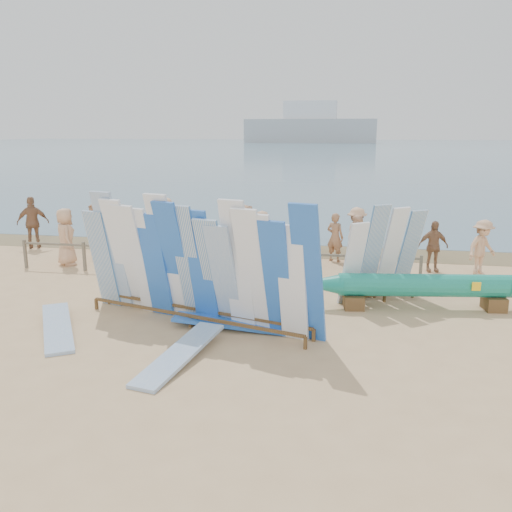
% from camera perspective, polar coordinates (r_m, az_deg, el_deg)
% --- Properties ---
extents(ground, '(160.00, 160.00, 0.00)m').
position_cam_1_polar(ground, '(13.39, -8.20, -5.50)').
color(ground, tan).
rests_on(ground, ground).
extents(ocean, '(320.00, 240.00, 0.02)m').
position_cam_1_polar(ocean, '(140.14, 8.82, 11.20)').
color(ocean, slate).
rests_on(ocean, ground).
extents(wet_sand_strip, '(40.00, 2.60, 0.01)m').
position_cam_1_polar(wet_sand_strip, '(20.11, -1.73, 0.92)').
color(wet_sand_strip, brown).
rests_on(wet_sand_strip, ground).
extents(distant_ship, '(45.00, 8.00, 14.00)m').
position_cam_1_polar(distant_ship, '(192.70, 5.69, 13.34)').
color(distant_ship, '#999EA3').
rests_on(distant_ship, ocean).
extents(fence, '(12.08, 0.08, 0.90)m').
position_cam_1_polar(fence, '(15.99, -4.89, 0.00)').
color(fence, '#6A6250').
rests_on(fence, ground).
extents(main_surfboard_rack, '(5.83, 2.33, 2.92)m').
position_cam_1_polar(main_surfboard_rack, '(11.93, -6.45, -1.19)').
color(main_surfboard_rack, brown).
rests_on(main_surfboard_rack, ground).
extents(side_surfboard_rack, '(2.17, 1.82, 2.52)m').
position_cam_1_polar(side_surfboard_rack, '(13.97, 13.12, -0.06)').
color(side_surfboard_rack, brown).
rests_on(side_surfboard_rack, ground).
extents(outrigger_canoe, '(6.20, 1.38, 0.88)m').
position_cam_1_polar(outrigger_canoe, '(13.68, 17.32, -3.11)').
color(outrigger_canoe, brown).
rests_on(outrigger_canoe, ground).
extents(vendor_table, '(0.83, 0.62, 1.04)m').
position_cam_1_polar(vendor_table, '(12.38, 4.32, -5.28)').
color(vendor_table, brown).
rests_on(vendor_table, ground).
extents(flat_board_b, '(1.09, 2.75, 0.28)m').
position_cam_1_polar(flat_board_b, '(10.50, -7.97, -10.84)').
color(flat_board_b, '#7D9FC8').
rests_on(flat_board_b, ground).
extents(flat_board_a, '(1.90, 2.59, 0.23)m').
position_cam_1_polar(flat_board_a, '(12.53, -20.14, -7.52)').
color(flat_board_a, '#7D9FC8').
rests_on(flat_board_a, ground).
extents(flat_board_d, '(2.70, 0.57, 0.24)m').
position_cam_1_polar(flat_board_d, '(11.97, -2.32, -7.66)').
color(flat_board_d, blue).
rests_on(flat_board_d, ground).
extents(beach_chair_left, '(0.85, 0.86, 0.97)m').
position_cam_1_polar(beach_chair_left, '(17.03, -4.87, -0.38)').
color(beach_chair_left, '#AF1C12').
rests_on(beach_chair_left, ground).
extents(beach_chair_right, '(0.71, 0.72, 0.83)m').
position_cam_1_polar(beach_chair_right, '(16.93, 1.15, -0.57)').
color(beach_chair_right, '#AF1C12').
rests_on(beach_chair_right, ground).
extents(stroller, '(0.57, 0.76, 0.98)m').
position_cam_1_polar(stroller, '(17.00, 0.59, 0.02)').
color(stroller, '#AF1C12').
rests_on(stroller, ground).
extents(beachgoer_7, '(0.67, 0.55, 1.61)m').
position_cam_1_polar(beachgoer_7, '(18.00, 8.32, 1.96)').
color(beachgoer_7, '#8C6042').
rests_on(beachgoer_7, ground).
extents(beachgoer_6, '(0.89, 0.47, 1.77)m').
position_cam_1_polar(beachgoer_6, '(17.25, 0.63, 1.87)').
color(beachgoer_6, tan).
rests_on(beachgoer_6, ground).
extents(beachgoer_8, '(0.87, 0.62, 1.62)m').
position_cam_1_polar(beachgoer_8, '(17.64, 10.70, 1.65)').
color(beachgoer_8, beige).
rests_on(beachgoer_8, ground).
extents(beachgoer_extra_0, '(1.11, 1.04, 1.68)m').
position_cam_1_polar(beachgoer_extra_0, '(17.41, 22.70, 0.80)').
color(beachgoer_extra_0, tan).
rests_on(beachgoer_extra_0, ground).
extents(beachgoer_1, '(0.69, 0.63, 1.67)m').
position_cam_1_polar(beachgoer_1, '(20.36, -16.78, 2.90)').
color(beachgoer_1, '#8C6042').
rests_on(beachgoer_1, ground).
extents(beachgoer_4, '(1.11, 0.60, 1.80)m').
position_cam_1_polar(beachgoer_4, '(17.07, -2.89, 1.79)').
color(beachgoer_4, '#8C6042').
rests_on(beachgoer_4, ground).
extents(beachgoer_2, '(0.92, 0.89, 1.78)m').
position_cam_1_polar(beachgoer_2, '(19.22, -15.99, 2.55)').
color(beachgoer_2, beige).
rests_on(beachgoer_2, ground).
extents(beachgoer_5, '(0.66, 1.72, 1.82)m').
position_cam_1_polar(beachgoer_5, '(18.27, -1.03, 2.60)').
color(beachgoer_5, beige).
rests_on(beachgoer_5, ground).
extents(beachgoer_10, '(0.97, 0.54, 1.57)m').
position_cam_1_polar(beachgoer_10, '(17.37, 18.13, 0.97)').
color(beachgoer_10, '#8C6042').
rests_on(beachgoer_10, ground).
extents(beachgoer_9, '(0.74, 1.23, 1.78)m').
position_cam_1_polar(beachgoer_9, '(18.22, 10.53, 2.28)').
color(beachgoer_9, tan).
rests_on(beachgoer_9, ground).
extents(beachgoer_3, '(1.20, 1.17, 1.83)m').
position_cam_1_polar(beachgoer_3, '(20.26, -9.41, 3.47)').
color(beachgoer_3, tan).
rests_on(beachgoer_3, ground).
extents(beachgoer_extra_1, '(1.21, 0.91, 1.90)m').
position_cam_1_polar(beachgoer_extra_1, '(21.45, -22.42, 3.27)').
color(beachgoer_extra_1, '#8C6042').
rests_on(beachgoer_extra_1, ground).
extents(beachgoer_11, '(1.58, 0.57, 1.68)m').
position_cam_1_polar(beachgoer_11, '(19.93, -13.78, 2.89)').
color(beachgoer_11, beige).
rests_on(beachgoer_11, ground).
extents(beachgoer_0, '(0.87, 0.98, 1.84)m').
position_cam_1_polar(beachgoer_0, '(18.35, -19.38, 1.92)').
color(beachgoer_0, tan).
rests_on(beachgoer_0, ground).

